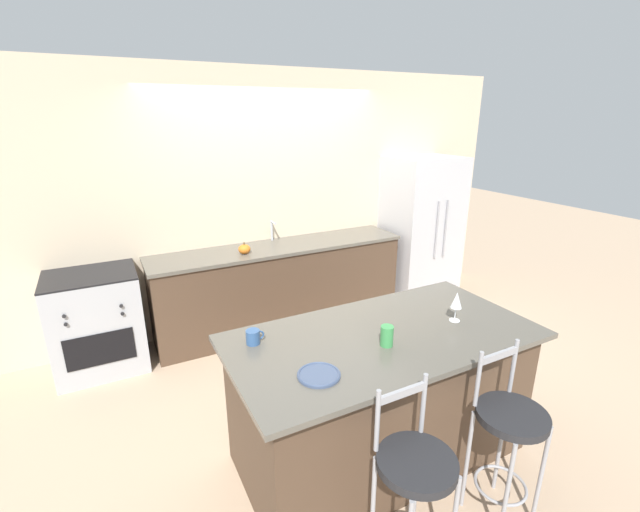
% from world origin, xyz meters
% --- Properties ---
extents(ground_plane, '(18.00, 18.00, 0.00)m').
position_xyz_m(ground_plane, '(0.00, 0.00, 0.00)').
color(ground_plane, tan).
extents(wall_back, '(6.00, 0.07, 2.70)m').
position_xyz_m(wall_back, '(0.00, 0.65, 1.35)').
color(wall_back, beige).
rests_on(wall_back, ground_plane).
extents(back_counter, '(2.71, 0.63, 0.93)m').
position_xyz_m(back_counter, '(0.00, 0.35, 0.46)').
color(back_counter, '#4C3828').
rests_on(back_counter, ground_plane).
extents(sink_faucet, '(0.02, 0.13, 0.22)m').
position_xyz_m(sink_faucet, '(0.00, 0.54, 1.06)').
color(sink_faucet, '#ADAFB5').
rests_on(sink_faucet, back_counter).
extents(kitchen_island, '(1.98, 1.01, 0.92)m').
position_xyz_m(kitchen_island, '(-0.14, -1.73, 0.46)').
color(kitchen_island, '#4C3828').
rests_on(kitchen_island, ground_plane).
extents(refrigerator, '(0.83, 0.72, 1.77)m').
position_xyz_m(refrigerator, '(1.85, 0.28, 0.88)').
color(refrigerator, '#BCBCC1').
rests_on(refrigerator, ground_plane).
extents(oven_range, '(0.75, 0.63, 0.92)m').
position_xyz_m(oven_range, '(-1.80, 0.32, 0.46)').
color(oven_range, '#ADAFB5').
rests_on(oven_range, ground_plane).
extents(bar_stool_near, '(0.38, 0.38, 1.05)m').
position_xyz_m(bar_stool_near, '(-0.48, -2.47, 0.58)').
color(bar_stool_near, '#99999E').
rests_on(bar_stool_near, ground_plane).
extents(bar_stool_far, '(0.38, 0.38, 1.05)m').
position_xyz_m(bar_stool_far, '(0.20, -2.45, 0.58)').
color(bar_stool_far, '#99999E').
rests_on(bar_stool_far, ground_plane).
extents(dinner_plate, '(0.23, 0.23, 0.02)m').
position_xyz_m(dinner_plate, '(-0.72, -1.95, 0.93)').
color(dinner_plate, '#425170').
rests_on(dinner_plate, kitchen_island).
extents(wine_glass, '(0.08, 0.08, 0.21)m').
position_xyz_m(wine_glass, '(0.39, -1.80, 1.07)').
color(wine_glass, white).
rests_on(wine_glass, kitchen_island).
extents(coffee_mug, '(0.11, 0.08, 0.09)m').
position_xyz_m(coffee_mug, '(-0.91, -1.46, 0.97)').
color(coffee_mug, '#335689').
rests_on(coffee_mug, kitchen_island).
extents(tumbler_cup, '(0.08, 0.08, 0.13)m').
position_xyz_m(tumbler_cup, '(-0.21, -1.85, 0.98)').
color(tumbler_cup, '#3D934C').
rests_on(tumbler_cup, kitchen_island).
extents(pumpkin_decoration, '(0.12, 0.12, 0.12)m').
position_xyz_m(pumpkin_decoration, '(-0.42, 0.24, 0.97)').
color(pumpkin_decoration, orange).
rests_on(pumpkin_decoration, back_counter).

